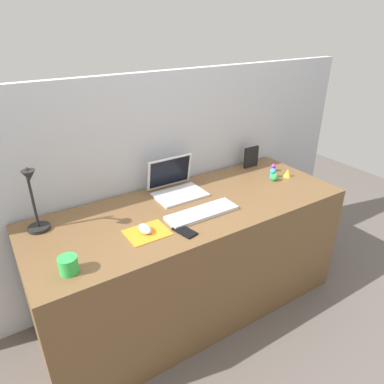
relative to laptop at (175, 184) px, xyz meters
The scene contains 15 objects.
ground_plane 0.82m from the laptop, 93.77° to the right, with size 6.00×6.00×0.00m, color #59514C.
back_wall 0.20m from the laptop, 94.14° to the left, with size 3.05×0.05×1.44m, color #B2B7C1.
desk 0.47m from the laptop, 93.77° to the right, with size 1.85×0.70×0.74m, color brown.
laptop is the anchor object (origin of this frame).
keyboard 0.32m from the laptop, 93.30° to the right, with size 0.41×0.13×0.02m, color silver.
mousepad 0.47m from the laptop, 137.58° to the right, with size 0.21×0.17×0.00m, color orange.
mouse 0.47m from the laptop, 139.14° to the right, with size 0.06×0.10×0.03m, color silver.
cell_phone 0.45m from the laptop, 114.26° to the right, with size 0.06×0.13×0.01m, color black.
desk_lamp 0.81m from the laptop, behind, with size 0.11×0.17×0.37m.
picture_frame 0.67m from the laptop, ahead, with size 0.12×0.02×0.15m, color black.
coffee_mug 0.87m from the laptop, 151.45° to the right, with size 0.08×0.08×0.08m, color green.
toy_figurine_cyan 0.68m from the laptop, 13.54° to the right, with size 0.04×0.04×0.07m.
toy_figurine_green 0.67m from the laptop, 17.92° to the right, with size 0.04×0.04×0.05m, color green.
toy_figurine_yellow 0.79m from the laptop, 15.13° to the right, with size 0.05×0.05×0.05m, color yellow.
toy_figurine_purple 0.75m from the laptop, ahead, with size 0.03×0.03×0.05m.
Camera 1 is at (-0.94, -1.49, 1.71)m, focal length 32.90 mm.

